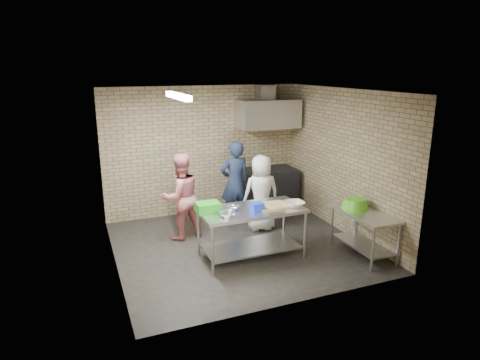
# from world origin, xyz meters

# --- Properties ---
(floor) EXTENTS (4.20, 4.20, 0.00)m
(floor) POSITION_xyz_m (0.00, 0.00, 0.00)
(floor) COLOR black
(floor) RESTS_ON ground
(ceiling) EXTENTS (4.20, 4.20, 0.00)m
(ceiling) POSITION_xyz_m (0.00, 0.00, 2.70)
(ceiling) COLOR black
(ceiling) RESTS_ON ground
(back_wall) EXTENTS (4.20, 0.06, 2.70)m
(back_wall) POSITION_xyz_m (0.00, 2.00, 1.35)
(back_wall) COLOR tan
(back_wall) RESTS_ON ground
(front_wall) EXTENTS (4.20, 0.06, 2.70)m
(front_wall) POSITION_xyz_m (0.00, -2.00, 1.35)
(front_wall) COLOR tan
(front_wall) RESTS_ON ground
(left_wall) EXTENTS (0.06, 4.00, 2.70)m
(left_wall) POSITION_xyz_m (-2.10, 0.00, 1.35)
(left_wall) COLOR tan
(left_wall) RESTS_ON ground
(right_wall) EXTENTS (0.06, 4.00, 2.70)m
(right_wall) POSITION_xyz_m (2.10, 0.00, 1.35)
(right_wall) COLOR tan
(right_wall) RESTS_ON ground
(prep_table) EXTENTS (1.70, 0.85, 0.85)m
(prep_table) POSITION_xyz_m (0.03, -0.48, 0.42)
(prep_table) COLOR silver
(prep_table) RESTS_ON floor
(side_counter) EXTENTS (0.60, 1.20, 0.75)m
(side_counter) POSITION_xyz_m (1.80, -1.10, 0.38)
(side_counter) COLOR silver
(side_counter) RESTS_ON floor
(stove) EXTENTS (1.20, 0.70, 0.90)m
(stove) POSITION_xyz_m (1.35, 1.65, 0.45)
(stove) COLOR black
(stove) RESTS_ON floor
(range_hood) EXTENTS (1.30, 0.60, 0.60)m
(range_hood) POSITION_xyz_m (1.35, 1.70, 2.10)
(range_hood) COLOR silver
(range_hood) RESTS_ON back_wall
(hood_duct) EXTENTS (0.35, 0.30, 0.30)m
(hood_duct) POSITION_xyz_m (1.35, 1.85, 2.55)
(hood_duct) COLOR #A5A8AD
(hood_duct) RESTS_ON back_wall
(wall_shelf) EXTENTS (0.80, 0.20, 0.04)m
(wall_shelf) POSITION_xyz_m (1.65, 1.89, 1.92)
(wall_shelf) COLOR #3F2B19
(wall_shelf) RESTS_ON back_wall
(fluorescent_fixture) EXTENTS (0.10, 1.25, 0.08)m
(fluorescent_fixture) POSITION_xyz_m (-1.00, 0.00, 2.64)
(fluorescent_fixture) COLOR white
(fluorescent_fixture) RESTS_ON ceiling
(green_crate) EXTENTS (0.38, 0.28, 0.15)m
(green_crate) POSITION_xyz_m (-0.67, -0.36, 0.92)
(green_crate) COLOR #23991C
(green_crate) RESTS_ON prep_table
(blue_tub) EXTENTS (0.19, 0.19, 0.12)m
(blue_tub) POSITION_xyz_m (0.08, -0.58, 0.91)
(blue_tub) COLOR #1932BF
(blue_tub) RESTS_ON prep_table
(cutting_board) EXTENTS (0.52, 0.40, 0.03)m
(cutting_board) POSITION_xyz_m (0.38, -0.50, 0.86)
(cutting_board) COLOR tan
(cutting_board) RESTS_ON prep_table
(mixing_bowl_a) EXTENTS (0.27, 0.27, 0.06)m
(mixing_bowl_a) POSITION_xyz_m (-0.47, -0.68, 0.88)
(mixing_bowl_a) COLOR silver
(mixing_bowl_a) RESTS_ON prep_table
(mixing_bowl_b) EXTENTS (0.21, 0.21, 0.06)m
(mixing_bowl_b) POSITION_xyz_m (-0.27, -0.43, 0.88)
(mixing_bowl_b) COLOR #B2B5B9
(mixing_bowl_b) RESTS_ON prep_table
(ceramic_bowl) EXTENTS (0.34, 0.34, 0.08)m
(ceramic_bowl) POSITION_xyz_m (0.73, -0.63, 0.89)
(ceramic_bowl) COLOR beige
(ceramic_bowl) RESTS_ON prep_table
(green_basin) EXTENTS (0.46, 0.46, 0.17)m
(green_basin) POSITION_xyz_m (1.78, -0.85, 0.83)
(green_basin) COLOR #59C626
(green_basin) RESTS_ON side_counter
(bottle_red) EXTENTS (0.07, 0.07, 0.18)m
(bottle_red) POSITION_xyz_m (1.40, 1.89, 2.03)
(bottle_red) COLOR #B22619
(bottle_red) RESTS_ON wall_shelf
(bottle_green) EXTENTS (0.06, 0.06, 0.15)m
(bottle_green) POSITION_xyz_m (1.80, 1.89, 2.02)
(bottle_green) COLOR green
(bottle_green) RESTS_ON wall_shelf
(man_navy) EXTENTS (0.62, 0.41, 1.67)m
(man_navy) POSITION_xyz_m (0.36, 1.12, 0.84)
(man_navy) COLOR black
(man_navy) RESTS_ON floor
(woman_pink) EXTENTS (0.88, 0.75, 1.58)m
(woman_pink) POSITION_xyz_m (-0.84, 0.75, 0.79)
(woman_pink) COLOR #C56870
(woman_pink) RESTS_ON floor
(woman_white) EXTENTS (0.75, 0.52, 1.48)m
(woman_white) POSITION_xyz_m (0.69, 0.58, 0.74)
(woman_white) COLOR white
(woman_white) RESTS_ON floor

